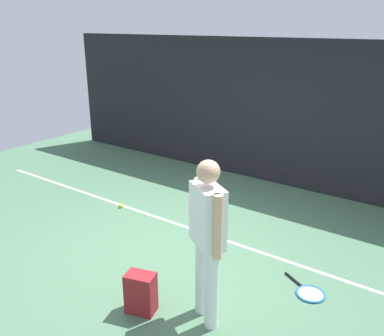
{
  "coord_description": "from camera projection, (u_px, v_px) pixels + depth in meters",
  "views": [
    {
      "loc": [
        3.1,
        -3.9,
        2.86
      ],
      "look_at": [
        0.0,
        0.4,
        1.0
      ],
      "focal_mm": 39.02,
      "sensor_mm": 36.0,
      "label": 1
    }
  ],
  "objects": [
    {
      "name": "court_line",
      "position": [
        197.0,
        231.0,
        6.04
      ],
      "size": [
        9.0,
        0.05,
        0.0
      ],
      "primitive_type": "cube",
      "color": "white",
      "rests_on": "ground"
    },
    {
      "name": "ground_plane",
      "position": [
        175.0,
        245.0,
        5.65
      ],
      "size": [
        12.0,
        12.0,
        0.0
      ],
      "primitive_type": "plane",
      "color": "#4C7556"
    },
    {
      "name": "backpack",
      "position": [
        142.0,
        293.0,
        4.32
      ],
      "size": [
        0.34,
        0.34,
        0.44
      ],
      "rotation": [
        0.0,
        0.0,
        3.43
      ],
      "color": "maroon",
      "rests_on": "ground"
    },
    {
      "name": "tennis_ball_near_player",
      "position": [
        121.0,
        206.0,
        6.79
      ],
      "size": [
        0.07,
        0.07,
        0.07
      ],
      "primitive_type": "sphere",
      "color": "#CCE033",
      "rests_on": "ground"
    },
    {
      "name": "back_fence",
      "position": [
        276.0,
        113.0,
        7.51
      ],
      "size": [
        10.0,
        0.1,
        2.62
      ],
      "primitive_type": "cube",
      "color": "black",
      "rests_on": "ground"
    },
    {
      "name": "tennis_racket",
      "position": [
        309.0,
        292.0,
        4.65
      ],
      "size": [
        0.62,
        0.45,
        0.03
      ],
      "rotation": [
        0.0,
        0.0,
        5.78
      ],
      "color": "black",
      "rests_on": "ground"
    },
    {
      "name": "tennis_player",
      "position": [
        207.0,
        234.0,
        3.95
      ],
      "size": [
        0.46,
        0.4,
        1.7
      ],
      "rotation": [
        0.0,
        0.0,
        2.58
      ],
      "color": "white",
      "rests_on": "ground"
    }
  ]
}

